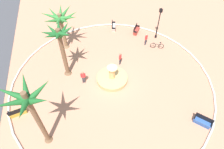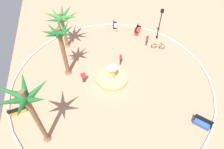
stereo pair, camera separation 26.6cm
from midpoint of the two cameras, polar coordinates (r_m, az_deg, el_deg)
ground_plane at (r=21.73m, az=-0.36°, el=-1.86°), size 80.00×80.00×0.00m
plaza_curb at (r=21.66m, az=-0.36°, el=-1.69°), size 21.64×21.64×0.20m
fountain at (r=21.61m, az=-0.33°, el=-1.06°), size 3.38×3.38×1.96m
palm_tree_near_fountain at (r=14.47m, az=-23.29°, el=-8.02°), size 3.85×3.74×7.03m
palm_tree_by_curb at (r=24.30m, az=-14.79°, el=14.92°), size 4.45×4.32×5.01m
palm_tree_mid_plaza at (r=19.94m, az=-15.12°, el=9.59°), size 3.32×3.25×6.22m
bench_east at (r=28.28m, az=6.70°, el=12.47°), size 1.61×1.31×1.00m
bench_west at (r=21.03m, az=-25.77°, el=-9.76°), size 0.82×1.67×1.00m
bench_southeast at (r=28.81m, az=0.14°, el=13.56°), size 1.67×0.88×1.00m
bench_southwest at (r=20.20m, az=24.24°, el=-12.31°), size 1.49×1.48×1.00m
lamppost at (r=26.58m, az=13.03°, el=14.78°), size 0.32×0.32×4.39m
bicycle_red_frame at (r=26.04m, az=12.54°, el=8.11°), size 0.73×1.62×0.94m
person_cyclist_helmet at (r=25.97m, az=9.49°, el=10.11°), size 0.38×0.42×1.69m
person_cyclist_photo at (r=21.14m, az=-8.63°, el=-0.64°), size 0.24×0.53×1.65m
person_pedestrian_stroll at (r=22.90m, az=2.03°, el=4.71°), size 0.46×0.35×1.66m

